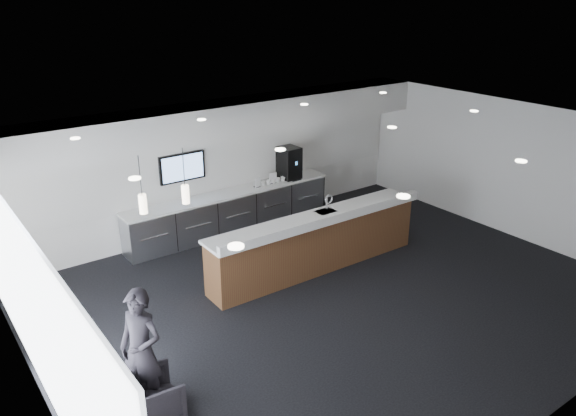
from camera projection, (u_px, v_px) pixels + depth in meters
ground at (335, 296)px, 10.23m from camera, size 10.00×10.00×0.00m
ceiling at (340, 136)px, 9.12m from camera, size 10.00×8.00×0.02m
back_wall at (221, 165)px, 12.67m from camera, size 10.00×0.02×3.00m
left_wall at (31, 314)px, 6.93m from camera, size 0.02×8.00×3.00m
right_wall at (508, 168)px, 12.42m from camera, size 0.02×8.00×3.00m
soffit_bulkhead at (229, 118)px, 11.91m from camera, size 10.00×0.90×0.70m
alcove_panel at (222, 161)px, 12.61m from camera, size 9.80×0.06×1.40m
window_blinds_wall at (34, 313)px, 6.95m from camera, size 0.04×7.36×2.55m
back_credenza at (231, 211)px, 12.78m from camera, size 5.06×0.66×0.95m
wall_tv at (182, 167)px, 12.00m from camera, size 1.05×0.08×0.62m
pendant_left at (187, 196)px, 8.68m from camera, size 0.12×0.12×0.30m
pendant_right at (145, 205)px, 8.30m from camera, size 0.12×0.12×0.30m
ceiling_can_lights at (340, 138)px, 9.13m from camera, size 7.00×5.00×0.02m
service_counter at (316, 242)px, 11.03m from camera, size 4.71×0.85×1.49m
coffee_machine at (289, 163)px, 13.39m from camera, size 0.45×0.58×0.76m
info_sign_left at (258, 183)px, 12.86m from camera, size 0.16×0.05×0.22m
info_sign_right at (273, 178)px, 13.11m from camera, size 0.19×0.03×0.26m
armchair at (154, 397)px, 7.26m from camera, size 0.74×0.72×0.63m
lounge_guest at (141, 350)px, 7.30m from camera, size 0.67×0.75×1.73m
cup_0 at (297, 175)px, 13.54m from camera, size 0.11×0.11×0.10m
cup_1 at (292, 177)px, 13.46m from camera, size 0.15×0.15×0.10m
cup_2 at (288, 178)px, 13.38m from camera, size 0.14×0.14×0.10m
cup_3 at (283, 179)px, 13.30m from camera, size 0.14×0.14×0.10m
cup_4 at (278, 180)px, 13.23m from camera, size 0.15×0.15×0.10m
cup_5 at (273, 181)px, 13.15m from camera, size 0.12×0.12×0.10m
cup_6 at (268, 182)px, 13.07m from camera, size 0.15×0.15×0.10m
cup_7 at (263, 183)px, 13.00m from camera, size 0.13×0.13×0.10m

